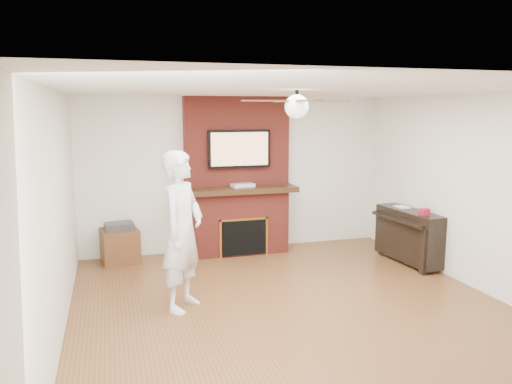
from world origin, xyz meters
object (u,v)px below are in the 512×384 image
object	(u,v)px
fireplace	(239,191)
person	(182,231)
piano	(409,235)
side_table	(120,244)

from	to	relation	value
fireplace	person	distance (m)	2.44
person	piano	bearing A→B (deg)	-41.88
person	piano	xyz separation A→B (m)	(3.51, 0.80, -0.49)
side_table	piano	world-z (taller)	piano
fireplace	side_table	world-z (taller)	fireplace
piano	side_table	bearing A→B (deg)	158.06
fireplace	person	xyz separation A→B (m)	(-1.21, -2.12, -0.08)
person	side_table	bearing A→B (deg)	53.35
person	piano	size ratio (longest dim) A/B	1.46
side_table	person	bearing A→B (deg)	-80.15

